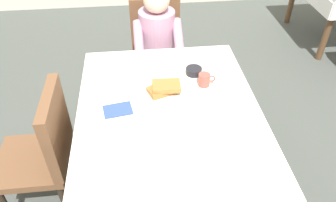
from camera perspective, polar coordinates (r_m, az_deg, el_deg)
The scene contains 14 objects.
ground_plane at distance 2.50m, azimuth 0.25°, elevation -14.95°, with size 14.00×14.00×0.00m, color #474C47.
dining_table_main at distance 2.01m, azimuth 0.30°, elevation -4.13°, with size 1.12×1.52×0.74m.
chair_diner at distance 3.02m, azimuth -2.03°, elevation 9.60°, with size 0.44×0.45×0.93m.
diner_person at distance 2.82m, azimuth -1.83°, elevation 10.47°, with size 0.40×0.43×1.12m.
chair_left_side at distance 2.17m, azimuth -20.52°, elevation -7.71°, with size 0.45×0.44×0.93m.
plate_breakfast at distance 2.09m, azimuth -0.53°, elevation 1.51°, with size 0.28×0.28×0.02m, color white.
breakfast_stack at distance 2.07m, azimuth -0.53°, elevation 2.28°, with size 0.22×0.17×0.06m.
cup_coffee at distance 2.16m, azimuth 6.34°, elevation 3.68°, with size 0.11×0.08×0.08m.
bowl_butter at distance 2.27m, azimuth 4.49°, elevation 5.22°, with size 0.11×0.11×0.04m, color black.
syrup_pitcher at distance 2.17m, azimuth -6.46°, elevation 3.67°, with size 0.08×0.08×0.07m.
fork_left_of_plate at distance 2.08m, azimuth -5.69°, elevation 0.69°, with size 0.18×0.01×0.01m, color silver.
knife_right_of_plate at distance 2.11m, azimuth 4.68°, elevation 1.40°, with size 0.20×0.01×0.01m, color silver.
spoon_near_edge at distance 1.85m, azimuth 1.78°, elevation -5.06°, with size 0.15×0.01×0.01m, color silver.
napkin_folded at distance 1.99m, azimuth -8.70°, elevation -1.54°, with size 0.17×0.12×0.01m, color #334C7F.
Camera 1 is at (-0.17, -1.44, 2.04)m, focal length 35.18 mm.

